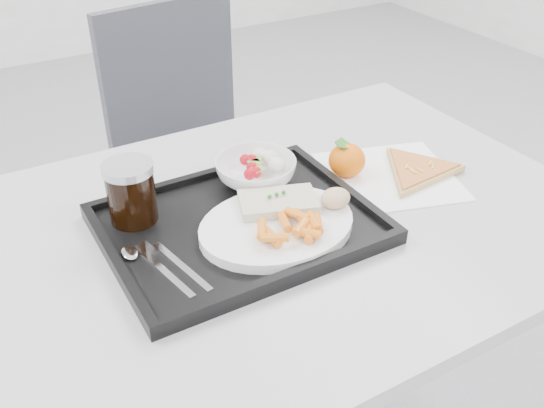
# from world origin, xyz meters

# --- Properties ---
(table) EXTENTS (1.20, 0.80, 0.75)m
(table) POSITION_xyz_m (0.00, 0.30, 0.68)
(table) COLOR #A5A6A8
(table) RESTS_ON ground
(chair) EXTENTS (0.48, 0.48, 0.93)m
(chair) POSITION_xyz_m (0.15, 0.99, 0.54)
(chair) COLOR #383940
(chair) RESTS_ON ground
(tray) EXTENTS (0.45, 0.35, 0.03)m
(tray) POSITION_xyz_m (-0.04, 0.30, 0.76)
(tray) COLOR black
(tray) RESTS_ON table
(dinner_plate) EXTENTS (0.27, 0.27, 0.02)m
(dinner_plate) POSITION_xyz_m (0.00, 0.25, 0.77)
(dinner_plate) COLOR white
(dinner_plate) RESTS_ON tray
(fish_fillet) EXTENTS (0.15, 0.12, 0.03)m
(fish_fillet) POSITION_xyz_m (0.03, 0.28, 0.79)
(fish_fillet) COLOR beige
(fish_fillet) RESTS_ON dinner_plate
(bread_roll) EXTENTS (0.06, 0.05, 0.03)m
(bread_roll) POSITION_xyz_m (0.11, 0.24, 0.80)
(bread_roll) COLOR tan
(bread_roll) RESTS_ON dinner_plate
(salad_bowl) EXTENTS (0.15, 0.15, 0.05)m
(salad_bowl) POSITION_xyz_m (0.05, 0.40, 0.79)
(salad_bowl) COLOR white
(salad_bowl) RESTS_ON tray
(cola_glass) EXTENTS (0.09, 0.09, 0.11)m
(cola_glass) POSITION_xyz_m (-0.19, 0.40, 0.82)
(cola_glass) COLOR black
(cola_glass) RESTS_ON tray
(cutlery) EXTENTS (0.10, 0.17, 0.01)m
(cutlery) POSITION_xyz_m (-0.20, 0.27, 0.77)
(cutlery) COLOR silver
(cutlery) RESTS_ON tray
(napkin) EXTENTS (0.31, 0.30, 0.00)m
(napkin) POSITION_xyz_m (0.30, 0.31, 0.75)
(napkin) COLOR white
(napkin) RESTS_ON table
(tangerine) EXTENTS (0.08, 0.08, 0.07)m
(tangerine) POSITION_xyz_m (0.22, 0.36, 0.79)
(tangerine) COLOR orange
(tangerine) RESTS_ON napkin
(pizza_slice) EXTENTS (0.30, 0.30, 0.02)m
(pizza_slice) POSITION_xyz_m (0.35, 0.29, 0.76)
(pizza_slice) COLOR tan
(pizza_slice) RESTS_ON napkin
(carrot_pile) EXTENTS (0.12, 0.09, 0.02)m
(carrot_pile) POSITION_xyz_m (0.01, 0.20, 0.80)
(carrot_pile) COLOR orange
(carrot_pile) RESTS_ON dinner_plate
(salad_contents) EXTENTS (0.09, 0.09, 0.03)m
(salad_contents) POSITION_xyz_m (0.06, 0.41, 0.80)
(salad_contents) COLOR #B00C17
(salad_contents) RESTS_ON salad_bowl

